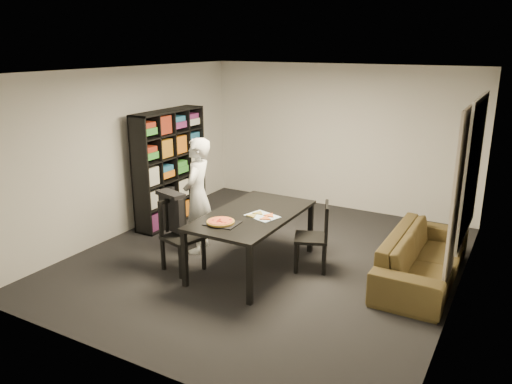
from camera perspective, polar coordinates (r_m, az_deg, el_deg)
The scene contains 16 objects.
room at distance 6.72m, azimuth 1.30°, elevation 2.51°, with size 5.01×5.51×2.61m.
window_pane at distance 6.54m, azimuth 23.58°, elevation 2.51°, with size 0.02×1.40×1.60m, color black.
window_frame at distance 6.54m, azimuth 23.54°, elevation 2.52°, with size 0.03×1.52×1.72m, color white.
curtain_left at distance 6.14m, azimuth 21.87°, elevation -1.56°, with size 0.03×0.70×2.25m, color beige.
curtain_right at distance 7.13m, azimuth 23.06°, elevation 0.75°, with size 0.03×0.70×2.25m, color beige.
bookshelf at distance 8.45m, azimuth -9.78°, elevation 2.80°, with size 0.35×1.50×1.90m, color black.
dining_table at distance 6.62m, azimuth -0.42°, elevation -3.04°, with size 1.04×1.87×0.78m.
chair_left at distance 6.76m, azimuth -8.90°, elevation -4.24°, with size 0.55×0.55×0.97m.
chair_right at distance 6.70m, azimuth 7.09°, elevation -4.57°, with size 0.56×0.56×0.93m.
draped_jacket at distance 6.78m, azimuth -9.66°, elevation -2.00°, with size 0.46×0.29×0.54m.
person at distance 7.20m, azimuth -6.69°, elevation -0.42°, with size 0.61×0.40×1.68m, color silver.
baking_tray at distance 6.25m, azimuth -3.86°, elevation -3.58°, with size 0.40×0.32×0.01m, color black.
pepperoni_pizza at distance 6.24m, azimuth -4.07°, elevation -3.41°, with size 0.35×0.35×0.03m.
kitchen_towel at distance 6.49m, azimuth 0.73°, elevation -2.78°, with size 0.40×0.30×0.01m, color silver.
pizza_slices at distance 6.48m, azimuth 0.61°, elevation -2.70°, with size 0.37×0.31×0.01m, color #CD7D40, non-canonical shape.
sofa at distance 6.79m, azimuth 18.52°, elevation -7.07°, with size 2.12×0.83×0.62m, color #44381B.
Camera 1 is at (3.05, -5.75, 2.95)m, focal length 35.00 mm.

